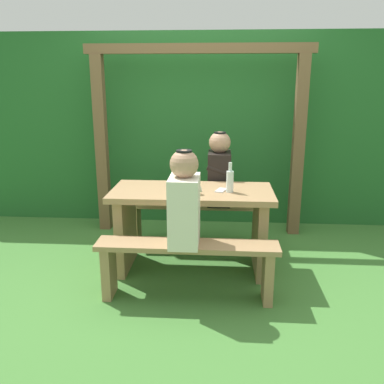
{
  "coord_description": "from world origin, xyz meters",
  "views": [
    {
      "loc": [
        0.24,
        -3.41,
        1.67
      ],
      "look_at": [
        0.0,
        0.0,
        0.72
      ],
      "focal_mm": 38.22,
      "sensor_mm": 36.0,
      "label": 1
    }
  ],
  "objects_px": {
    "bottle_right": "(230,180)",
    "drinking_glass": "(195,189)",
    "person_white_shirt": "(184,201)",
    "bench_near": "(187,259)",
    "bench_far": "(196,215)",
    "picnic_table": "(192,216)",
    "bottle_left": "(188,179)",
    "person_black_coat": "(219,171)",
    "cell_phone": "(221,190)"
  },
  "relations": [
    {
      "from": "drinking_glass",
      "to": "bench_near",
      "type": "bearing_deg",
      "value": -95.37
    },
    {
      "from": "cell_phone",
      "to": "bench_far",
      "type": "bearing_deg",
      "value": 133.5
    },
    {
      "from": "person_white_shirt",
      "to": "person_black_coat",
      "type": "xyz_separation_m",
      "value": [
        0.25,
        1.05,
        0.0
      ]
    },
    {
      "from": "person_white_shirt",
      "to": "bottle_right",
      "type": "xyz_separation_m",
      "value": [
        0.34,
        0.48,
        0.05
      ]
    },
    {
      "from": "bench_far",
      "to": "drinking_glass",
      "type": "bearing_deg",
      "value": -86.75
    },
    {
      "from": "bottle_left",
      "to": "bottle_right",
      "type": "xyz_separation_m",
      "value": [
        0.36,
        -0.07,
        0.01
      ]
    },
    {
      "from": "bench_far",
      "to": "cell_phone",
      "type": "distance_m",
      "value": 0.73
    },
    {
      "from": "picnic_table",
      "to": "bench_far",
      "type": "bearing_deg",
      "value": 90.0
    },
    {
      "from": "bottle_right",
      "to": "picnic_table",
      "type": "bearing_deg",
      "value": 171.77
    },
    {
      "from": "picnic_table",
      "to": "bench_far",
      "type": "distance_m",
      "value": 0.56
    },
    {
      "from": "drinking_glass",
      "to": "bottle_right",
      "type": "relative_size",
      "value": 0.33
    },
    {
      "from": "bench_near",
      "to": "bottle_left",
      "type": "distance_m",
      "value": 0.75
    },
    {
      "from": "bench_near",
      "to": "cell_phone",
      "type": "xyz_separation_m",
      "value": [
        0.25,
        0.52,
        0.42
      ]
    },
    {
      "from": "bench_near",
      "to": "bottle_right",
      "type": "relative_size",
      "value": 5.47
    },
    {
      "from": "picnic_table",
      "to": "bench_far",
      "type": "xyz_separation_m",
      "value": [
        0.0,
        0.53,
        -0.17
      ]
    },
    {
      "from": "drinking_glass",
      "to": "bottle_left",
      "type": "bearing_deg",
      "value": 115.62
    },
    {
      "from": "person_white_shirt",
      "to": "drinking_glass",
      "type": "bearing_deg",
      "value": 81.73
    },
    {
      "from": "person_white_shirt",
      "to": "bench_near",
      "type": "bearing_deg",
      "value": -9.41
    },
    {
      "from": "picnic_table",
      "to": "bench_near",
      "type": "bearing_deg",
      "value": -90.0
    },
    {
      "from": "bench_far",
      "to": "drinking_glass",
      "type": "height_order",
      "value": "drinking_glass"
    },
    {
      "from": "picnic_table",
      "to": "drinking_glass",
      "type": "xyz_separation_m",
      "value": [
        0.04,
        -0.13,
        0.28
      ]
    },
    {
      "from": "bottle_left",
      "to": "bottle_right",
      "type": "bearing_deg",
      "value": -11.37
    },
    {
      "from": "drinking_glass",
      "to": "bench_far",
      "type": "bearing_deg",
      "value": 93.25
    },
    {
      "from": "drinking_glass",
      "to": "cell_phone",
      "type": "relative_size",
      "value": 0.61
    },
    {
      "from": "bench_far",
      "to": "picnic_table",
      "type": "bearing_deg",
      "value": -90.0
    },
    {
      "from": "bench_near",
      "to": "bench_far",
      "type": "distance_m",
      "value": 1.06
    },
    {
      "from": "picnic_table",
      "to": "bottle_right",
      "type": "bearing_deg",
      "value": -8.23
    },
    {
      "from": "bench_near",
      "to": "drinking_glass",
      "type": "distance_m",
      "value": 0.61
    },
    {
      "from": "picnic_table",
      "to": "bottle_left",
      "type": "xyz_separation_m",
      "value": [
        -0.04,
        0.03,
        0.32
      ]
    },
    {
      "from": "picnic_table",
      "to": "bottle_left",
      "type": "distance_m",
      "value": 0.33
    },
    {
      "from": "bench_far",
      "to": "bottle_left",
      "type": "bearing_deg",
      "value": -94.26
    },
    {
      "from": "bottle_right",
      "to": "drinking_glass",
      "type": "bearing_deg",
      "value": -163.7
    },
    {
      "from": "person_white_shirt",
      "to": "drinking_glass",
      "type": "height_order",
      "value": "person_white_shirt"
    },
    {
      "from": "person_black_coat",
      "to": "bottle_right",
      "type": "relative_size",
      "value": 2.81
    },
    {
      "from": "person_white_shirt",
      "to": "bench_far",
      "type": "bearing_deg",
      "value": 88.92
    },
    {
      "from": "bench_near",
      "to": "bench_far",
      "type": "height_order",
      "value": "same"
    },
    {
      "from": "cell_phone",
      "to": "bench_near",
      "type": "bearing_deg",
      "value": -97.29
    },
    {
      "from": "bench_near",
      "to": "cell_phone",
      "type": "distance_m",
      "value": 0.71
    },
    {
      "from": "picnic_table",
      "to": "person_white_shirt",
      "type": "xyz_separation_m",
      "value": [
        -0.02,
        -0.53,
        0.29
      ]
    },
    {
      "from": "person_white_shirt",
      "to": "cell_phone",
      "type": "relative_size",
      "value": 5.14
    },
    {
      "from": "bottle_left",
      "to": "bench_far",
      "type": "bearing_deg",
      "value": 85.74
    },
    {
      "from": "person_black_coat",
      "to": "bottle_right",
      "type": "xyz_separation_m",
      "value": [
        0.09,
        -0.57,
        0.05
      ]
    },
    {
      "from": "bench_near",
      "to": "drinking_glass",
      "type": "bearing_deg",
      "value": 84.63
    },
    {
      "from": "drinking_glass",
      "to": "bottle_right",
      "type": "xyz_separation_m",
      "value": [
        0.29,
        0.08,
        0.06
      ]
    },
    {
      "from": "bottle_right",
      "to": "cell_phone",
      "type": "distance_m",
      "value": 0.13
    },
    {
      "from": "person_black_coat",
      "to": "bottle_right",
      "type": "height_order",
      "value": "person_black_coat"
    },
    {
      "from": "person_white_shirt",
      "to": "cell_phone",
      "type": "bearing_deg",
      "value": 62.12
    },
    {
      "from": "bench_near",
      "to": "cell_phone",
      "type": "height_order",
      "value": "cell_phone"
    },
    {
      "from": "bench_near",
      "to": "person_white_shirt",
      "type": "height_order",
      "value": "person_white_shirt"
    },
    {
      "from": "bottle_right",
      "to": "cell_phone",
      "type": "height_order",
      "value": "bottle_right"
    }
  ]
}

